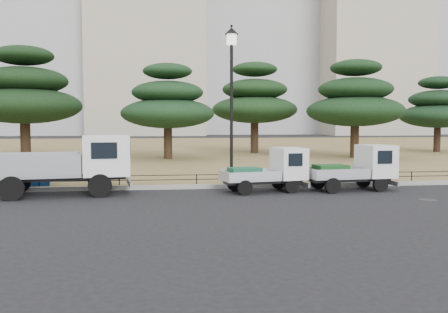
{
  "coord_description": "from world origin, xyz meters",
  "views": [
    {
      "loc": [
        -2.39,
        -16.81,
        2.63
      ],
      "look_at": [
        0.0,
        2.0,
        1.3
      ],
      "focal_mm": 40.0,
      "sensor_mm": 36.0,
      "label": 1
    }
  ],
  "objects": [
    {
      "name": "manhole",
      "position": [
        6.5,
        -1.2,
        0.01
      ],
      "size": [
        0.6,
        0.6,
        0.01
      ],
      "primitive_type": "cylinder",
      "color": "#2D2D30",
      "rests_on": "ground"
    },
    {
      "name": "truck_large",
      "position": [
        -5.67,
        1.49,
        1.18
      ],
      "size": [
        5.07,
        2.54,
        2.12
      ],
      "rotation": [
        0.0,
        0.0,
        0.14
      ],
      "color": "black",
      "rests_on": "ground"
    },
    {
      "name": "pine_center_right",
      "position": [
        4.99,
        22.07,
        4.29
      ],
      "size": [
        6.73,
        6.73,
        7.15
      ],
      "color": "black",
      "rests_on": "lawn"
    },
    {
      "name": "pine_center_left",
      "position": [
        -1.91,
        16.63,
        3.81
      ],
      "size": [
        6.23,
        6.23,
        6.33
      ],
      "color": "black",
      "rests_on": "lawn"
    },
    {
      "name": "truck_kei_front",
      "position": [
        1.67,
        1.4,
        0.82
      ],
      "size": [
        3.28,
        1.82,
        1.64
      ],
      "rotation": [
        0.0,
        0.0,
        0.18
      ],
      "color": "black",
      "rests_on": "ground"
    },
    {
      "name": "pine_east_near",
      "position": [
        10.87,
        16.12,
        4.02
      ],
      "size": [
        6.64,
        6.64,
        6.71
      ],
      "color": "black",
      "rests_on": "lawn"
    },
    {
      "name": "ground",
      "position": [
        0.0,
        0.0,
        0.0
      ],
      "size": [
        220.0,
        220.0,
        0.0
      ],
      "primitive_type": "plane",
      "color": "black"
    },
    {
      "name": "pipe_fence",
      "position": [
        0.0,
        2.75,
        0.44
      ],
      "size": [
        38.0,
        0.04,
        0.4
      ],
      "color": "black",
      "rests_on": "lawn"
    },
    {
      "name": "truck_kei_rear",
      "position": [
        5.05,
        1.41,
        0.86
      ],
      "size": [
        3.43,
        1.75,
        1.73
      ],
      "rotation": [
        0.0,
        0.0,
        0.11
      ],
      "color": "black",
      "rests_on": "ground"
    },
    {
      "name": "pine_east_far",
      "position": [
        20.19,
        21.66,
        3.71
      ],
      "size": [
        6.15,
        6.15,
        6.18
      ],
      "color": "black",
      "rests_on": "lawn"
    },
    {
      "name": "pine_west_near",
      "position": [
        -11.19,
        17.2,
        4.4
      ],
      "size": [
        7.37,
        7.37,
        7.37
      ],
      "color": "black",
      "rests_on": "lawn"
    },
    {
      "name": "lawn",
      "position": [
        0.0,
        30.6,
        0.07
      ],
      "size": [
        120.0,
        56.0,
        0.15
      ],
      "primitive_type": "cube",
      "color": "olive",
      "rests_on": "ground"
    },
    {
      "name": "tarp_pile",
      "position": [
        -7.53,
        3.37,
        0.57
      ],
      "size": [
        1.82,
        1.5,
        1.06
      ],
      "rotation": [
        0.0,
        0.0,
        0.23
      ],
      "color": "#134396",
      "rests_on": "lawn"
    },
    {
      "name": "street_lamp",
      "position": [
        0.41,
        2.9,
        4.33
      ],
      "size": [
        0.55,
        0.55,
        6.18
      ],
      "color": "black",
      "rests_on": "lawn"
    },
    {
      "name": "curb",
      "position": [
        0.0,
        2.6,
        0.08
      ],
      "size": [
        120.0,
        0.25,
        0.16
      ],
      "primitive_type": "cube",
      "color": "gray",
      "rests_on": "ground"
    },
    {
      "name": "tower_east",
      "position": [
        40.0,
        82.0,
        24.0
      ],
      "size": [
        20.0,
        18.0,
        48.0
      ],
      "primitive_type": "cube",
      "color": "#AAA08C",
      "rests_on": "ground"
    }
  ]
}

